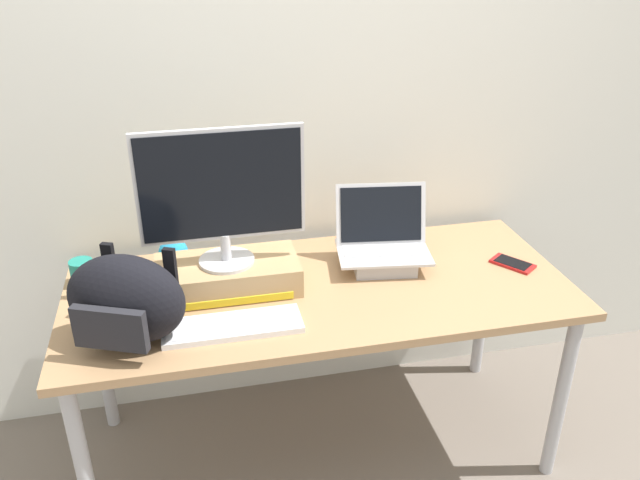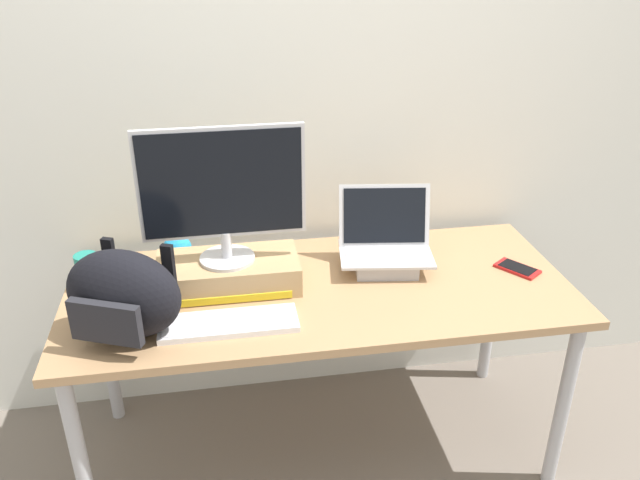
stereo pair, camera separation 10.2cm
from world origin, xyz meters
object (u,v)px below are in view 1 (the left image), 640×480
at_px(open_laptop, 383,250).
at_px(coffee_mug, 83,272).
at_px(plush_toy, 173,253).
at_px(desktop_monitor, 222,194).
at_px(external_keyboard, 233,326).
at_px(messenger_backpack, 126,300).
at_px(cell_phone, 513,264).
at_px(toner_box_yellow, 228,275).

relative_size(open_laptop, coffee_mug, 2.95).
bearing_deg(plush_toy, desktop_monitor, -49.27).
xyz_separation_m(external_keyboard, messenger_backpack, (-0.31, 0.01, 0.13)).
bearing_deg(plush_toy, messenger_backpack, -106.90).
bearing_deg(messenger_backpack, external_keyboard, 21.02).
xyz_separation_m(desktop_monitor, messenger_backpack, (-0.32, -0.24, -0.21)).
bearing_deg(messenger_backpack, cell_phone, 30.34).
distance_m(external_keyboard, messenger_backpack, 0.33).
bearing_deg(plush_toy, coffee_mug, -167.61).
bearing_deg(coffee_mug, toner_box_yellow, -15.87).
relative_size(open_laptop, external_keyboard, 0.84).
bearing_deg(open_laptop, messenger_backpack, -153.71).
distance_m(toner_box_yellow, plush_toy, 0.27).
bearing_deg(open_laptop, external_keyboard, -144.60).
relative_size(messenger_backpack, cell_phone, 2.40).
relative_size(cell_phone, plush_toy, 1.59).
bearing_deg(desktop_monitor, coffee_mug, 163.59).
bearing_deg(messenger_backpack, coffee_mug, 137.04).
bearing_deg(toner_box_yellow, cell_phone, -3.33).
bearing_deg(messenger_backpack, open_laptop, 40.90).
relative_size(toner_box_yellow, messenger_backpack, 1.18).
xyz_separation_m(open_laptop, messenger_backpack, (-0.89, -0.29, 0.08)).
distance_m(messenger_backpack, coffee_mug, 0.43).
bearing_deg(cell_phone, messenger_backpack, 151.29).
distance_m(open_laptop, cell_phone, 0.49).
distance_m(toner_box_yellow, messenger_backpack, 0.41).
bearing_deg(plush_toy, external_keyboard, -69.88).
bearing_deg(cell_phone, plush_toy, 131.27).
height_order(toner_box_yellow, external_keyboard, toner_box_yellow).
bearing_deg(external_keyboard, desktop_monitor, 87.40).
distance_m(external_keyboard, cell_phone, 1.07).
relative_size(desktop_monitor, plush_toy, 5.05).
bearing_deg(plush_toy, open_laptop, -11.91).
bearing_deg(messenger_backpack, toner_box_yellow, 60.24).
height_order(desktop_monitor, cell_phone, desktop_monitor).
height_order(toner_box_yellow, open_laptop, open_laptop).
bearing_deg(desktop_monitor, toner_box_yellow, 90.15).
bearing_deg(open_laptop, desktop_monitor, -166.91).
relative_size(desktop_monitor, messenger_backpack, 1.32).
bearing_deg(plush_toy, toner_box_yellow, -49.11).
relative_size(external_keyboard, plush_toy, 4.04).
bearing_deg(cell_phone, external_keyboard, 153.93).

